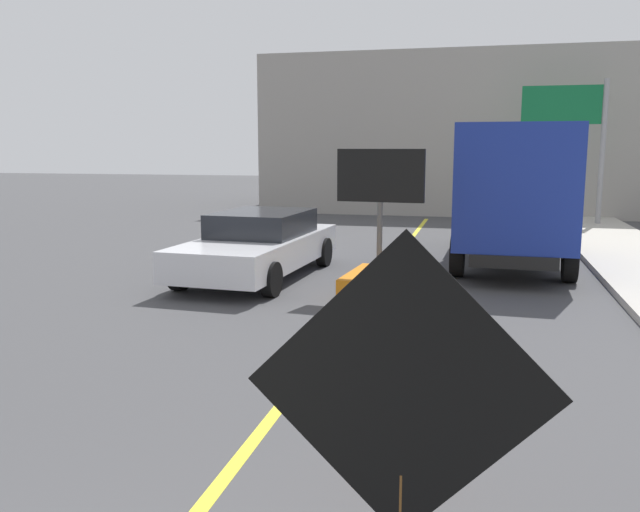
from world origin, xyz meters
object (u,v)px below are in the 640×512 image
Objects in this scene: arrow_board_trailer at (379,271)px; traffic_cone_mid_lane at (384,372)px; box_truck at (514,190)px; traffic_cone_far_lane at (381,312)px; highway_guide_sign at (579,127)px; traffic_cone_near_sign at (403,446)px; roadwork_sign at (403,397)px; pickup_car at (259,244)px.

traffic_cone_mid_lane is at bearing -80.76° from arrow_board_trailer.
traffic_cone_mid_lane is (-1.71, -9.15, -1.44)m from box_truck.
traffic_cone_far_lane is (-0.39, 2.36, 0.07)m from traffic_cone_mid_lane.
box_truck reaches higher than traffic_cone_far_lane.
highway_guide_sign reaches higher than traffic_cone_far_lane.
traffic_cone_far_lane is at bearing -107.16° from box_truck.
box_truck is 8.92× the size of traffic_cone_far_lane.
arrow_board_trailer is 5.04m from box_truck.
traffic_cone_near_sign is (-1.30, -10.94, -1.41)m from box_truck.
highway_guide_sign is 15.96m from traffic_cone_far_lane.
arrow_board_trailer reaches higher than traffic_cone_mid_lane.
roadwork_sign reaches higher than traffic_cone_mid_lane.
roadwork_sign is at bearing -80.66° from arrow_board_trailer.
box_truck is (2.52, 4.17, 1.27)m from arrow_board_trailer.
roadwork_sign is at bearing -94.96° from box_truck.
roadwork_sign is at bearing -84.05° from traffic_cone_near_sign.
highway_guide_sign is (3.52, 20.98, 1.95)m from roadwork_sign.
roadwork_sign is 0.86× the size of arrow_board_trailer.
pickup_car reaches higher than traffic_cone_near_sign.
roadwork_sign is 0.45× the size of pickup_car.
box_truck is 1.38× the size of highway_guide_sign.
traffic_cone_near_sign is (-0.19, 1.82, -1.13)m from roadwork_sign.
box_truck is at bearing 72.84° from traffic_cone_far_lane.
arrow_board_trailer is at bearing -25.28° from pickup_car.
arrow_board_trailer reaches higher than traffic_cone_near_sign.
traffic_cone_near_sign is (-3.71, -19.16, -3.08)m from highway_guide_sign.
traffic_cone_near_sign is at bearing -63.76° from pickup_car.
arrow_board_trailer is 3.88× the size of traffic_cone_near_sign.
arrow_board_trailer is 2.65m from traffic_cone_far_lane.
highway_guide_sign is 6.46× the size of traffic_cone_far_lane.
roadwork_sign reaches higher than traffic_cone_near_sign.
box_truck is at bearing 85.04° from roadwork_sign.
pickup_car reaches higher than traffic_cone_far_lane.
box_truck is at bearing 79.40° from traffic_cone_mid_lane.
traffic_cone_near_sign is at bearing -96.76° from box_truck.
box_truck reaches higher than pickup_car.
traffic_cone_mid_lane is (-4.12, -17.36, -3.11)m from highway_guide_sign.
highway_guide_sign reaches higher than traffic_cone_near_sign.
highway_guide_sign is at bearing 73.63° from box_truck.
traffic_cone_near_sign is (1.22, -6.77, -0.14)m from arrow_board_trailer.
highway_guide_sign reaches higher than arrow_board_trailer.
highway_guide_sign is (2.41, 8.21, 1.67)m from box_truck.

